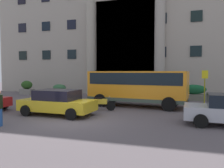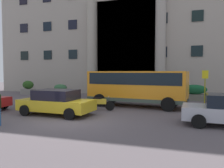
% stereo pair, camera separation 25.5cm
% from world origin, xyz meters
% --- Properties ---
extents(ground_plane, '(80.00, 64.00, 0.12)m').
position_xyz_m(ground_plane, '(0.00, 0.00, -0.06)').
color(ground_plane, '#584E53').
extents(office_building_facade, '(33.35, 9.78, 20.39)m').
position_xyz_m(office_building_facade, '(-0.00, 17.47, 10.18)').
color(office_building_facade, '#A09689').
rests_on(office_building_facade, ground_plane).
extents(orange_minibus, '(7.11, 3.15, 2.52)m').
position_xyz_m(orange_minibus, '(2.27, 5.50, 1.52)').
color(orange_minibus, orange).
rests_on(orange_minibus, ground_plane).
extents(bus_stop_sign, '(0.44, 0.08, 2.59)m').
position_xyz_m(bus_stop_sign, '(6.96, 7.60, 1.60)').
color(bus_stop_sign, '#9A9912').
rests_on(bus_stop_sign, ground_plane).
extents(hedge_planter_far_west, '(2.18, 0.77, 1.38)m').
position_xyz_m(hedge_planter_far_west, '(6.36, 10.25, 0.66)').
color(hedge_planter_far_west, '#686859').
rests_on(hedge_planter_far_west, ground_plane).
extents(hedge_planter_entrance_left, '(1.74, 0.83, 1.37)m').
position_xyz_m(hedge_planter_entrance_left, '(-0.30, 10.48, 0.66)').
color(hedge_planter_entrance_left, gray).
rests_on(hedge_planter_entrance_left, ground_plane).
extents(hedge_planter_far_east, '(1.41, 0.86, 1.51)m').
position_xyz_m(hedge_planter_far_east, '(-10.85, 10.38, 0.73)').
color(hedge_planter_far_east, gray).
rests_on(hedge_planter_far_east, ground_plane).
extents(hedge_planter_entrance_right, '(1.55, 0.88, 1.18)m').
position_xyz_m(hedge_planter_entrance_right, '(-6.88, 10.49, 0.57)').
color(hedge_planter_entrance_right, gray).
rests_on(hedge_planter_entrance_right, ground_plane).
extents(parked_compact_extra, '(4.39, 2.29, 1.45)m').
position_xyz_m(parked_compact_extra, '(-1.57, 1.08, 0.74)').
color(parked_compact_extra, gold).
rests_on(parked_compact_extra, ground_plane).
extents(motorcycle_near_kerb, '(1.88, 0.64, 0.89)m').
position_xyz_m(motorcycle_near_kerb, '(0.27, 3.19, 0.45)').
color(motorcycle_near_kerb, black).
rests_on(motorcycle_near_kerb, ground_plane).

